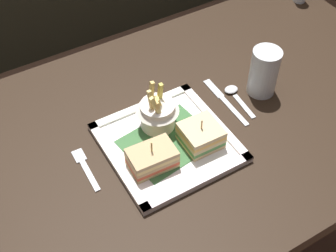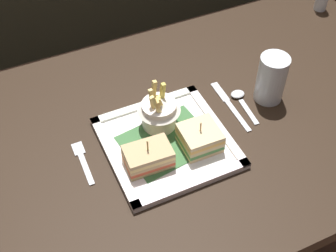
% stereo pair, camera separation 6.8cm
% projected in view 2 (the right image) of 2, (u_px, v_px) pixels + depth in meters
% --- Properties ---
extents(dining_table, '(1.39, 0.75, 0.72)m').
position_uv_depth(dining_table, '(169.00, 166.00, 1.15)').
color(dining_table, black).
rests_on(dining_table, ground_plane).
extents(square_plate, '(0.27, 0.27, 0.02)m').
position_uv_depth(square_plate, '(167.00, 143.00, 1.02)').
color(square_plate, white).
rests_on(square_plate, dining_table).
extents(sandwich_half_left, '(0.10, 0.07, 0.07)m').
position_uv_depth(sandwich_half_left, '(148.00, 157.00, 0.96)').
color(sandwich_half_left, tan).
rests_on(sandwich_half_left, square_plate).
extents(sandwich_half_right, '(0.08, 0.08, 0.07)m').
position_uv_depth(sandwich_half_right, '(200.00, 138.00, 1.00)').
color(sandwich_half_right, '#DAB97D').
rests_on(sandwich_half_right, square_plate).
extents(fries_cup, '(0.10, 0.10, 0.12)m').
position_uv_depth(fries_cup, '(159.00, 110.00, 1.02)').
color(fries_cup, white).
rests_on(fries_cup, square_plate).
extents(water_glass, '(0.07, 0.07, 0.12)m').
position_uv_depth(water_glass, '(270.00, 80.00, 1.09)').
color(water_glass, silver).
rests_on(water_glass, dining_table).
extents(fork, '(0.02, 0.12, 0.00)m').
position_uv_depth(fork, '(83.00, 160.00, 1.00)').
color(fork, silver).
rests_on(fork, dining_table).
extents(knife, '(0.02, 0.18, 0.00)m').
position_uv_depth(knife, '(229.00, 104.00, 1.11)').
color(knife, silver).
rests_on(knife, dining_table).
extents(spoon, '(0.03, 0.12, 0.01)m').
position_uv_depth(spoon, '(240.00, 98.00, 1.12)').
color(spoon, silver).
rests_on(spoon, dining_table).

